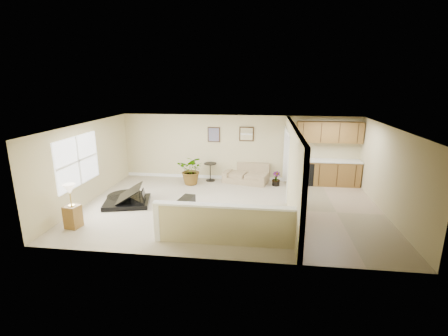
# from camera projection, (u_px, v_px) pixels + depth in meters

# --- Properties ---
(floor) EXTENTS (9.00, 9.00, 0.00)m
(floor) POSITION_uv_depth(u_px,v_px,m) (230.00, 207.00, 9.88)
(floor) COLOR tan
(floor) RESTS_ON ground
(back_wall) EXTENTS (9.00, 0.04, 2.50)m
(back_wall) POSITION_uv_depth(u_px,v_px,m) (239.00, 148.00, 12.43)
(back_wall) COLOR #CBBD8A
(back_wall) RESTS_ON floor
(front_wall) EXTENTS (9.00, 0.04, 2.50)m
(front_wall) POSITION_uv_depth(u_px,v_px,m) (215.00, 205.00, 6.69)
(front_wall) COLOR #CBBD8A
(front_wall) RESTS_ON floor
(left_wall) EXTENTS (0.04, 6.00, 2.50)m
(left_wall) POSITION_uv_depth(u_px,v_px,m) (87.00, 163.00, 10.11)
(left_wall) COLOR #CBBD8A
(left_wall) RESTS_ON floor
(right_wall) EXTENTS (0.04, 6.00, 2.50)m
(right_wall) POSITION_uv_depth(u_px,v_px,m) (391.00, 173.00, 9.01)
(right_wall) COLOR #CBBD8A
(right_wall) RESTS_ON floor
(ceiling) EXTENTS (9.00, 6.00, 0.04)m
(ceiling) POSITION_uv_depth(u_px,v_px,m) (230.00, 126.00, 9.24)
(ceiling) COLOR silver
(ceiling) RESTS_ON back_wall
(kitchen_vinyl) EXTENTS (2.70, 6.00, 0.01)m
(kitchen_vinyl) POSITION_uv_depth(u_px,v_px,m) (337.00, 212.00, 9.50)
(kitchen_vinyl) COLOR tan
(kitchen_vinyl) RESTS_ON floor
(interior_partition) EXTENTS (0.18, 5.99, 2.50)m
(interior_partition) POSITION_uv_depth(u_px,v_px,m) (291.00, 169.00, 9.59)
(interior_partition) COLOR #CBBD8A
(interior_partition) RESTS_ON floor
(pony_half_wall) EXTENTS (3.42, 0.22, 1.00)m
(pony_half_wall) POSITION_uv_depth(u_px,v_px,m) (223.00, 224.00, 7.54)
(pony_half_wall) COLOR #CBBD8A
(pony_half_wall) RESTS_ON floor
(left_window) EXTENTS (0.05, 2.15, 1.45)m
(left_window) POSITION_uv_depth(u_px,v_px,m) (78.00, 161.00, 9.57)
(left_window) COLOR white
(left_window) RESTS_ON left_wall
(wall_art_left) EXTENTS (0.48, 0.04, 0.58)m
(wall_art_left) POSITION_uv_depth(u_px,v_px,m) (214.00, 135.00, 12.39)
(wall_art_left) COLOR #3A2715
(wall_art_left) RESTS_ON back_wall
(wall_mirror) EXTENTS (0.55, 0.04, 0.55)m
(wall_mirror) POSITION_uv_depth(u_px,v_px,m) (247.00, 134.00, 12.23)
(wall_mirror) COLOR #3A2715
(wall_mirror) RESTS_ON back_wall
(kitchen_cabinets) EXTENTS (2.36, 0.65, 2.33)m
(kitchen_cabinets) POSITION_uv_depth(u_px,v_px,m) (324.00, 162.00, 11.89)
(kitchen_cabinets) COLOR brown
(kitchen_cabinets) RESTS_ON floor
(piano) EXTENTS (1.80, 1.81, 1.27)m
(piano) POSITION_uv_depth(u_px,v_px,m) (127.00, 187.00, 10.13)
(piano) COLOR black
(piano) RESTS_ON floor
(piano_bench) EXTENTS (0.43, 0.70, 0.44)m
(piano_bench) POSITION_uv_depth(u_px,v_px,m) (186.00, 205.00, 9.52)
(piano_bench) COLOR black
(piano_bench) RESTS_ON floor
(loveseat) EXTENTS (1.84, 1.30, 0.93)m
(loveseat) POSITION_uv_depth(u_px,v_px,m) (246.00, 173.00, 12.34)
(loveseat) COLOR #9A8662
(loveseat) RESTS_ON floor
(accent_table) EXTENTS (0.48, 0.48, 0.70)m
(accent_table) POSITION_uv_depth(u_px,v_px,m) (210.00, 170.00, 12.43)
(accent_table) COLOR black
(accent_table) RESTS_ON floor
(palm_plant) EXTENTS (1.06, 0.94, 1.10)m
(palm_plant) POSITION_uv_depth(u_px,v_px,m) (192.00, 170.00, 12.00)
(palm_plant) COLOR black
(palm_plant) RESTS_ON floor
(small_plant) EXTENTS (0.33, 0.33, 0.53)m
(small_plant) POSITION_uv_depth(u_px,v_px,m) (276.00, 180.00, 11.91)
(small_plant) COLOR black
(small_plant) RESTS_ON floor
(lamp_stand) EXTENTS (0.40, 0.40, 1.19)m
(lamp_stand) POSITION_uv_depth(u_px,v_px,m) (72.00, 209.00, 8.43)
(lamp_stand) COLOR brown
(lamp_stand) RESTS_ON floor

